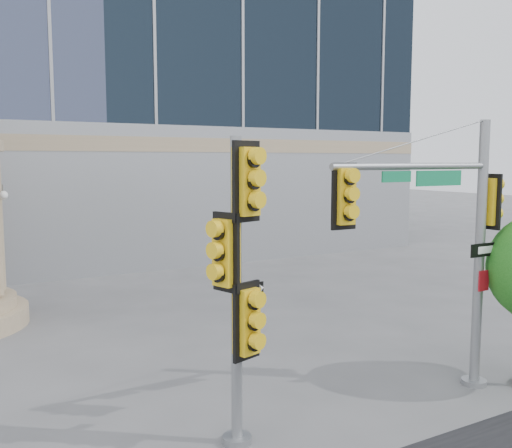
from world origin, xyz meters
TOP-DOWN VIEW (x-y plane):
  - ground at (0.00, 0.00)m, footprint 120.00×120.00m
  - main_signal_pole at (2.40, -0.83)m, footprint 4.15×0.50m
  - secondary_signal_pole at (-2.00, -0.68)m, footprint 0.92×0.65m

SIDE VIEW (x-z plane):
  - ground at x=0.00m, z-range 0.00..0.00m
  - secondary_signal_pole at x=-2.00m, z-range 0.43..5.36m
  - main_signal_pole at x=2.40m, z-range 0.64..5.98m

